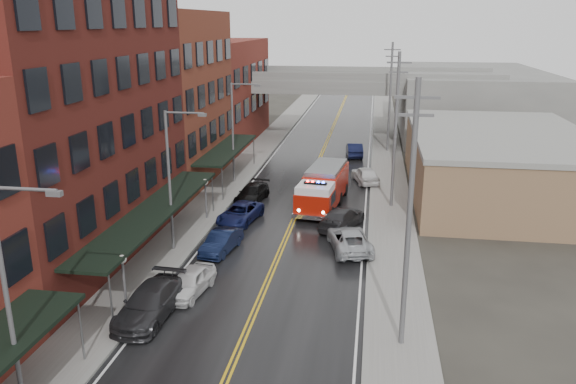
{
  "coord_description": "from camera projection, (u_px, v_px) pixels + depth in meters",
  "views": [
    {
      "loc": [
        5.52,
        -7.85,
        14.08
      ],
      "look_at": [
        -0.0,
        28.13,
        3.0
      ],
      "focal_mm": 35.0,
      "sensor_mm": 36.0,
      "label": 1
    }
  ],
  "objects": [
    {
      "name": "road",
      "position": [
        292.0,
        224.0,
        40.69
      ],
      "size": [
        11.0,
        160.0,
        0.02
      ],
      "primitive_type": "cube",
      "color": "black",
      "rests_on": "ground"
    },
    {
      "name": "sidewalk_left",
      "position": [
        195.0,
        218.0,
        41.73
      ],
      "size": [
        3.0,
        160.0,
        0.15
      ],
      "primitive_type": "cube",
      "color": "slate",
      "rests_on": "ground"
    },
    {
      "name": "sidewalk_right",
      "position": [
        394.0,
        228.0,
        39.61
      ],
      "size": [
        3.0,
        160.0,
        0.15
      ],
      "primitive_type": "cube",
      "color": "slate",
      "rests_on": "ground"
    },
    {
      "name": "curb_left",
      "position": [
        217.0,
        219.0,
        41.49
      ],
      "size": [
        0.3,
        160.0,
        0.15
      ],
      "primitive_type": "cube",
      "color": "gray",
      "rests_on": "ground"
    },
    {
      "name": "curb_right",
      "position": [
        371.0,
        227.0,
        39.85
      ],
      "size": [
        0.3,
        160.0,
        0.15
      ],
      "primitive_type": "cube",
      "color": "gray",
      "rests_on": "ground"
    },
    {
      "name": "brick_building_b",
      "position": [
        55.0,
        111.0,
        33.39
      ],
      "size": [
        9.0,
        20.0,
        18.0
      ],
      "primitive_type": "cube",
      "color": "#4E1614",
      "rests_on": "ground"
    },
    {
      "name": "brick_building_c",
      "position": [
        163.0,
        98.0,
        50.37
      ],
      "size": [
        9.0,
        15.0,
        15.0
      ],
      "primitive_type": "cube",
      "color": "maroon",
      "rests_on": "ground"
    },
    {
      "name": "brick_building_far",
      "position": [
        216.0,
        92.0,
        67.36
      ],
      "size": [
        9.0,
        20.0,
        12.0
      ],
      "primitive_type": "cube",
      "color": "maroon",
      "rests_on": "ground"
    },
    {
      "name": "tan_building",
      "position": [
        498.0,
        165.0,
        47.1
      ],
      "size": [
        14.0,
        22.0,
        5.0
      ],
      "primitive_type": "cube",
      "color": "#906A4E",
      "rests_on": "ground"
    },
    {
      "name": "right_far_block",
      "position": [
        469.0,
        100.0,
        74.74
      ],
      "size": [
        18.0,
        30.0,
        8.0
      ],
      "primitive_type": "cube",
      "color": "slate",
      "rests_on": "ground"
    },
    {
      "name": "awning_1",
      "position": [
        154.0,
        211.0,
        34.29
      ],
      "size": [
        2.6,
        18.0,
        3.09
      ],
      "color": "black",
      "rests_on": "ground"
    },
    {
      "name": "awning_2",
      "position": [
        227.0,
        149.0,
        50.84
      ],
      "size": [
        2.6,
        13.0,
        3.09
      ],
      "color": "black",
      "rests_on": "ground"
    },
    {
      "name": "globe_lamp_1",
      "position": [
        123.0,
        270.0,
        27.71
      ],
      "size": [
        0.44,
        0.44,
        3.12
      ],
      "color": "#59595B",
      "rests_on": "ground"
    },
    {
      "name": "globe_lamp_2",
      "position": [
        205.0,
        190.0,
        40.95
      ],
      "size": [
        0.44,
        0.44,
        3.12
      ],
      "color": "#59595B",
      "rests_on": "ground"
    },
    {
      "name": "street_lamp_0",
      "position": [
        12.0,
        291.0,
        19.33
      ],
      "size": [
        2.64,
        0.22,
        9.0
      ],
      "color": "#59595B",
      "rests_on": "ground"
    },
    {
      "name": "street_lamp_1",
      "position": [
        173.0,
        173.0,
        34.46
      ],
      "size": [
        2.64,
        0.22,
        9.0
      ],
      "color": "#59595B",
      "rests_on": "ground"
    },
    {
      "name": "street_lamp_2",
      "position": [
        235.0,
        127.0,
        49.59
      ],
      "size": [
        2.64,
        0.22,
        9.0
      ],
      "color": "#59595B",
      "rests_on": "ground"
    },
    {
      "name": "utility_pole_0",
      "position": [
        410.0,
        214.0,
        23.63
      ],
      "size": [
        1.8,
        0.24,
        12.0
      ],
      "color": "#59595B",
      "rests_on": "ground"
    },
    {
      "name": "utility_pole_1",
      "position": [
        395.0,
        129.0,
        42.54
      ],
      "size": [
        1.8,
        0.24,
        12.0
      ],
      "color": "#59595B",
      "rests_on": "ground"
    },
    {
      "name": "utility_pole_2",
      "position": [
        390.0,
        96.0,
        61.45
      ],
      "size": [
        1.8,
        0.24,
        12.0
      ],
      "color": "#59595B",
      "rests_on": "ground"
    },
    {
      "name": "overpass",
      "position": [
        330.0,
        90.0,
        69.21
      ],
      "size": [
        40.0,
        10.0,
        7.5
      ],
      "color": "slate",
      "rests_on": "ground"
    },
    {
      "name": "fire_truck",
      "position": [
        323.0,
        187.0,
        43.97
      ],
      "size": [
        4.13,
        8.67,
        3.07
      ],
      "rotation": [
        0.0,
        0.0,
        -0.11
      ],
      "color": "#9A1307",
      "rests_on": "ground"
    },
    {
      "name": "parked_car_left_3",
      "position": [
        150.0,
        303.0,
        27.67
      ],
      "size": [
        2.43,
        5.48,
        1.56
      ],
      "primitive_type": "imported",
      "rotation": [
        0.0,
        0.0,
        -0.05
      ],
      "color": "#28282B",
      "rests_on": "ground"
    },
    {
      "name": "parked_car_left_4",
      "position": [
        190.0,
        282.0,
        30.11
      ],
      "size": [
        2.21,
        4.27,
        1.39
      ],
      "primitive_type": "imported",
      "rotation": [
        0.0,
        0.0,
        -0.14
      ],
      "color": "silver",
      "rests_on": "ground"
    },
    {
      "name": "parked_car_left_5",
      "position": [
        221.0,
        242.0,
        35.62
      ],
      "size": [
        2.06,
        4.29,
        1.36
      ],
      "primitive_type": "imported",
      "rotation": [
        0.0,
        0.0,
        -0.16
      ],
      "color": "black",
      "rests_on": "ground"
    },
    {
      "name": "parked_car_left_6",
      "position": [
        240.0,
        213.0,
        40.97
      ],
      "size": [
        3.04,
        5.13,
        1.34
      ],
      "primitive_type": "imported",
      "rotation": [
        0.0,
        0.0,
        -0.18
      ],
      "color": "#131A49",
      "rests_on": "ground"
    },
    {
      "name": "parked_car_left_7",
      "position": [
        252.0,
        194.0,
        45.62
      ],
      "size": [
        2.47,
        4.88,
        1.36
      ],
      "primitive_type": "imported",
      "rotation": [
        0.0,
        0.0,
        -0.12
      ],
      "color": "black",
      "rests_on": "ground"
    },
    {
      "name": "parked_car_right_0",
      "position": [
        349.0,
        240.0,
        35.9
      ],
      "size": [
        3.5,
        5.51,
        1.42
      ],
      "primitive_type": "imported",
      "rotation": [
        0.0,
        0.0,
        3.38
      ],
      "color": "#A9ACB1",
      "rests_on": "ground"
    },
    {
      "name": "parked_car_right_1",
      "position": [
        342.0,
        218.0,
        39.77
      ],
      "size": [
        3.54,
        5.45,
        1.47
      ],
      "primitive_type": "imported",
      "rotation": [
        0.0,
        0.0,
        2.82
      ],
      "color": "#262628",
      "rests_on": "ground"
    },
    {
      "name": "parked_car_right_2",
      "position": [
        365.0,
        175.0,
        50.91
      ],
      "size": [
        2.99,
        4.78,
        1.52
      ],
      "primitive_type": "imported",
      "rotation": [
        0.0,
        0.0,
        3.43
      ],
      "color": "silver",
      "rests_on": "ground"
    },
    {
      "name": "parked_car_right_3",
      "position": [
        354.0,
        150.0,
        60.95
      ],
      "size": [
        2.11,
        4.72,
        1.5
      ],
      "primitive_type": "imported",
      "rotation": [
        0.0,
        0.0,
        3.26
      ],
      "color": "black",
      "rests_on": "ground"
    }
  ]
}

